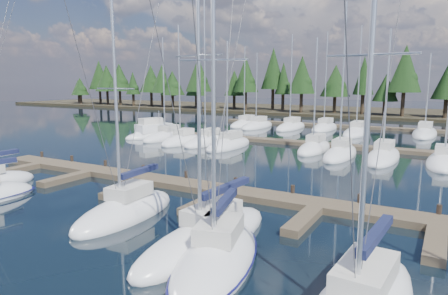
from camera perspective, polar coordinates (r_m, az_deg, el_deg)
The scene contains 10 objects.
ground at distance 36.68m, azimuth 9.75°, elevation -2.05°, with size 260.00×260.00×0.00m, color black.
far_shore at distance 94.89m, azimuth 22.27°, elevation 4.56°, with size 220.00×30.00×0.60m, color #2A2517.
main_dock at distance 25.41m, azimuth -0.09°, elevation -6.59°, with size 44.00×6.13×0.90m.
back_docks at distance 55.24m, azimuth 16.71°, elevation 1.74°, with size 50.00×21.80×0.40m.
front_sailboat_2 at distance 22.45m, azimuth -13.83°, elevation -8.84°, with size 3.05×7.58×12.46m.
front_sailboat_3 at distance 18.38m, azimuth -2.45°, elevation -12.71°, with size 3.28×9.39×15.00m.
front_sailboat_4 at distance 16.48m, azimuth -1.01°, elevation -15.44°, with size 4.90×8.37×14.50m.
back_sailboat_rows at distance 50.74m, azimuth 15.69°, elevation 1.21°, with size 45.27×32.96×17.65m.
motor_yacht_left at distance 53.09m, azimuth -10.00°, elevation 1.98°, with size 5.24×8.70×4.12m.
tree_line at distance 85.04m, azimuth 21.12°, elevation 9.07°, with size 183.98×11.58×14.26m.
Camera 1 is at (12.10, -3.86, 7.23)m, focal length 32.00 mm.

